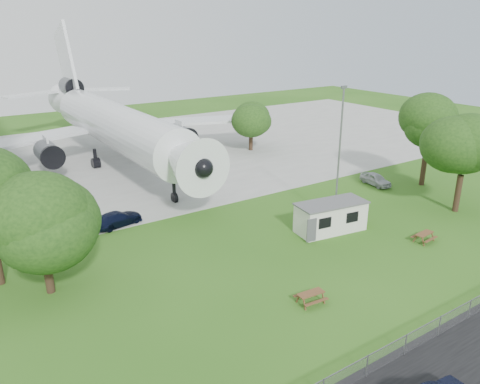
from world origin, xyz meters
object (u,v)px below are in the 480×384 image
airliner (112,122)px  picnic_east (423,241)px  picnic_west (310,303)px  site_cabin (331,217)px

airliner → picnic_east: bearing=-70.6°
picnic_west → picnic_east: (13.90, 1.66, 0.00)m
site_cabin → airliner: bearing=104.6°
airliner → picnic_west: bearing=-91.3°
site_cabin → picnic_east: (4.91, -5.90, -1.31)m
site_cabin → picnic_west: site_cabin is taller
site_cabin → picnic_east: size_ratio=3.84×
site_cabin → picnic_east: site_cabin is taller
site_cabin → picnic_east: 7.78m
site_cabin → picnic_west: 11.82m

